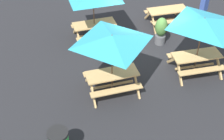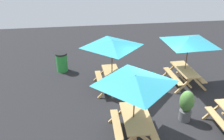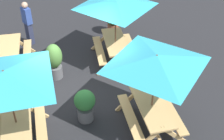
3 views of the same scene
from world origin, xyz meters
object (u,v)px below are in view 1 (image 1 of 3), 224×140
(picnic_table_0, at_px, (112,43))
(potted_plant_2, at_px, (161,30))
(potted_plant_0, at_px, (117,49))
(person_standing, at_px, (203,9))
(picnic_table_2, at_px, (167,13))
(picnic_table_1, at_px, (203,26))

(picnic_table_0, distance_m, potted_plant_2, 3.82)
(potted_plant_0, distance_m, person_standing, 4.66)
(picnic_table_2, xyz_separation_m, potted_plant_2, (-0.87, -1.43, 0.09))
(picnic_table_0, relative_size, person_standing, 1.40)
(picnic_table_2, relative_size, potted_plant_2, 1.48)
(picnic_table_1, relative_size, potted_plant_2, 1.91)
(picnic_table_1, distance_m, person_standing, 3.55)
(picnic_table_0, relative_size, potted_plant_0, 2.41)
(potted_plant_0, bearing_deg, potted_plant_2, 18.10)
(picnic_table_1, bearing_deg, picnic_table_0, -173.93)
(picnic_table_1, height_order, picnic_table_2, picnic_table_1)
(picnic_table_0, xyz_separation_m, picnic_table_2, (3.58, 3.76, -1.43))
(person_standing, bearing_deg, potted_plant_0, 167.91)
(picnic_table_1, distance_m, potted_plant_2, 2.55)
(picnic_table_2, distance_m, person_standing, 1.59)
(picnic_table_2, height_order, potted_plant_0, potted_plant_0)
(picnic_table_0, height_order, potted_plant_2, picnic_table_0)
(picnic_table_0, height_order, potted_plant_0, picnic_table_0)
(picnic_table_2, height_order, person_standing, person_standing)
(person_standing, bearing_deg, potted_plant_2, 168.53)
(potted_plant_0, relative_size, potted_plant_2, 0.79)
(potted_plant_2, bearing_deg, person_standing, 19.39)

